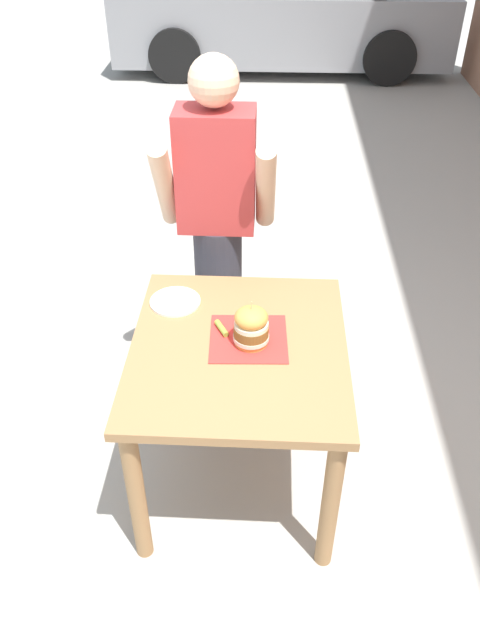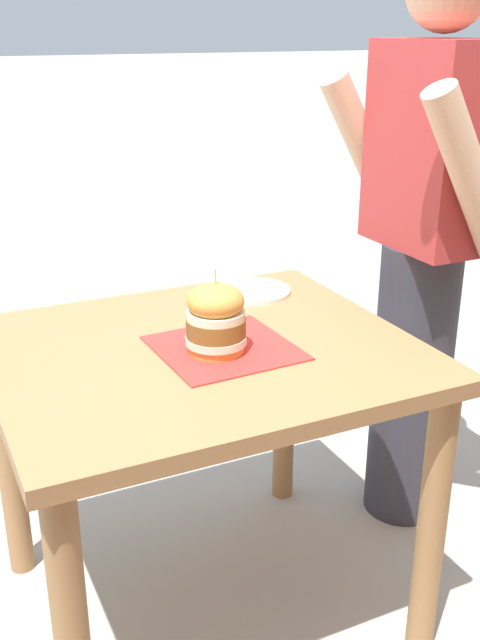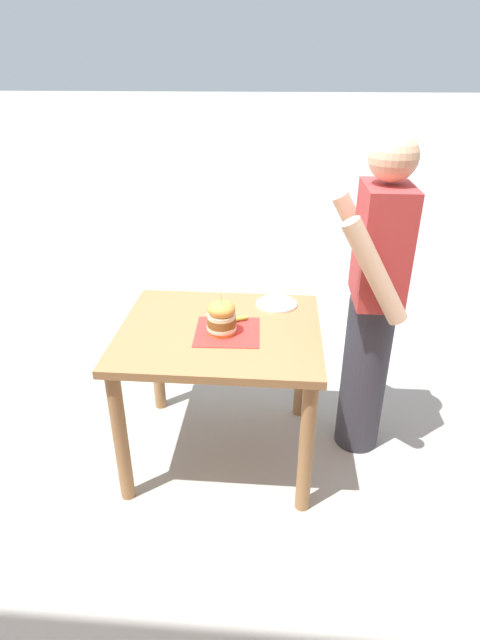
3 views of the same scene
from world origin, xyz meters
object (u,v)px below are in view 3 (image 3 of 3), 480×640
Objects in this scene: patio_table at (220,352)px; pickle_spear at (238,319)px; side_plate_with_forks at (277,304)px; diner_across_table at (373,301)px; sandwich at (222,317)px.

pickle_spear is (-0.07, 0.09, 0.15)m from patio_table.
pickle_spear is 0.29m from side_plate_with_forks.
side_plate_with_forks is 0.13× the size of diner_across_table.
sandwich is at bearing -29.52° from pickle_spear.
pickle_spear reaches higher than side_plate_with_forks.
patio_table is 0.23m from sandwich.
pickle_spear is at bearing 131.31° from patio_table.
pickle_spear reaches higher than patio_table.
sandwich is 0.44m from side_plate_with_forks.
sandwich reaches higher than patio_table.
diner_across_table reaches higher than patio_table.
pickle_spear is at bearing 150.48° from sandwich.
sandwich reaches higher than side_plate_with_forks.
diner_across_table is at bearing 100.86° from patio_table.
diner_across_table is (-0.14, 0.75, 0.24)m from patio_table.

